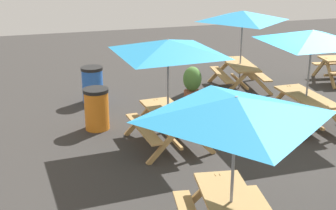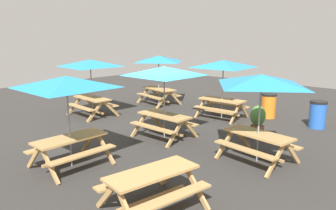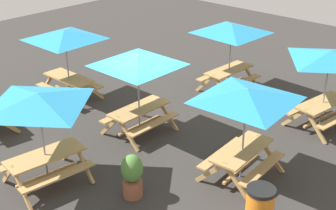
% 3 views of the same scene
% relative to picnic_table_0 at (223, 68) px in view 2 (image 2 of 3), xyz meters
% --- Properties ---
extents(ground_plane, '(27.92, 27.92, 0.00)m').
position_rel_picnic_table_0_xyz_m(ground_plane, '(0.21, 3.29, -1.99)').
color(ground_plane, '#33302D').
rests_on(ground_plane, ground).
extents(picnic_table_0, '(2.82, 2.82, 2.34)m').
position_rel_picnic_table_0_xyz_m(picnic_table_0, '(0.00, 0.00, 0.00)').
color(picnic_table_0, tan).
rests_on(picnic_table_0, ground).
extents(picnic_table_1, '(2.83, 2.83, 2.34)m').
position_rel_picnic_table_0_xyz_m(picnic_table_1, '(4.08, 3.30, 0.00)').
color(picnic_table_1, tan).
rests_on(picnic_table_1, ground).
extents(picnic_table_2, '(2.28, 2.28, 2.34)m').
position_rel_picnic_table_0_xyz_m(picnic_table_2, '(3.72, -0.21, 0.00)').
color(picnic_table_2, tan).
rests_on(picnic_table_2, ground).
extents(picnic_table_3, '(2.83, 2.83, 2.34)m').
position_rel_picnic_table_0_xyz_m(picnic_table_3, '(-0.06, 3.38, 0.00)').
color(picnic_table_3, tan).
rests_on(picnic_table_3, ground).
extents(picnic_table_4, '(2.83, 2.83, 2.34)m').
position_rel_picnic_table_0_xyz_m(picnic_table_4, '(0.03, 6.71, 0.00)').
color(picnic_table_4, tan).
rests_on(picnic_table_4, ground).
extents(picnic_table_5, '(2.24, 2.24, 2.34)m').
position_rel_picnic_table_0_xyz_m(picnic_table_5, '(-3.25, 3.20, 0.00)').
color(picnic_table_5, tan).
rests_on(picnic_table_5, ground).
extents(picnic_table_6, '(1.74, 1.97, 0.81)m').
position_rel_picnic_table_0_xyz_m(picnic_table_6, '(-2.96, 6.76, -1.43)').
color(picnic_table_6, tan).
rests_on(picnic_table_6, ground).
extents(trash_bin_blue, '(0.59, 0.59, 0.98)m').
position_rel_picnic_table_0_xyz_m(trash_bin_blue, '(-3.28, -1.14, -1.49)').
color(trash_bin_blue, blue).
rests_on(trash_bin_blue, ground).
extents(trash_bin_orange, '(0.59, 0.59, 0.98)m').
position_rel_picnic_table_0_xyz_m(trash_bin_orange, '(-1.33, -1.33, -1.49)').
color(trash_bin_orange, orange).
rests_on(trash_bin_orange, ground).
extents(potted_plant_0, '(0.49, 0.49, 1.05)m').
position_rel_picnic_table_0_xyz_m(potted_plant_0, '(-2.27, 1.36, -1.44)').
color(potted_plant_0, '#935138').
rests_on(potted_plant_0, ground).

